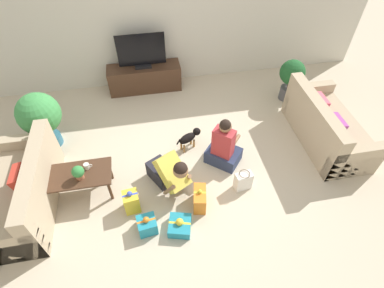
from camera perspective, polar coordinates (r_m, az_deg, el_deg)
The scene contains 19 objects.
ground_plane at distance 4.88m, azimuth -0.44°, elevation -4.89°, with size 16.00×16.00×0.00m, color beige.
wall_back at distance 6.19m, azimuth -5.18°, elevation 22.38°, with size 8.40×0.06×2.60m.
sofa_left at distance 4.87m, azimuth -29.46°, elevation -8.02°, with size 0.87×1.76×0.85m.
sofa_right at distance 5.61m, azimuth 24.09°, elevation 3.01°, with size 0.87×1.76×0.85m.
coffee_table at distance 4.61m, azimuth -20.99°, elevation -5.82°, with size 0.97×0.50×0.44m.
tv_console at distance 6.41m, azimuth -8.97°, elevation 12.34°, with size 1.47×0.44×0.53m.
tv at distance 6.11m, azimuth -9.61°, elevation 16.78°, with size 0.93×0.20×0.69m.
potted_plant_corner_left at distance 5.41m, azimuth -27.03°, elevation 4.82°, with size 0.69×0.69×1.03m.
potted_plant_corner_right at distance 6.22m, azimuth 18.41°, elevation 12.19°, with size 0.48×0.48×0.86m.
person_kneeling at distance 4.39m, azimuth -4.36°, elevation -5.42°, with size 0.65×0.84×0.82m.
person_sitting at distance 4.77m, azimuth 6.04°, elevation -0.66°, with size 0.66×0.64×0.93m.
dog at distance 5.04m, azimuth -0.43°, elevation 1.33°, with size 0.46×0.29×0.34m.
gift_box_a at distance 4.24m, azimuth -8.54°, elevation -14.98°, with size 0.28×0.27×0.30m.
gift_box_b at distance 4.24m, azimuth -2.34°, elevation -15.23°, with size 0.37×0.39×0.22m.
gift_box_c at distance 4.37m, azimuth 1.47°, elevation -10.35°, with size 0.24×0.37×0.37m.
gift_box_d at distance 4.40m, azimuth -11.45°, elevation -10.68°, with size 0.24×0.24×0.40m.
gift_bag_a at distance 4.60m, azimuth 9.72°, elevation -6.95°, with size 0.27×0.19×0.34m.
mug at distance 4.56m, azimuth -19.38°, elevation -4.01°, with size 0.12×0.08×0.09m.
tabletop_plant at distance 4.42m, azimuth -20.86°, elevation -5.07°, with size 0.17×0.17×0.22m.
Camera 1 is at (-0.52, -3.00, 3.82)m, focal length 28.00 mm.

